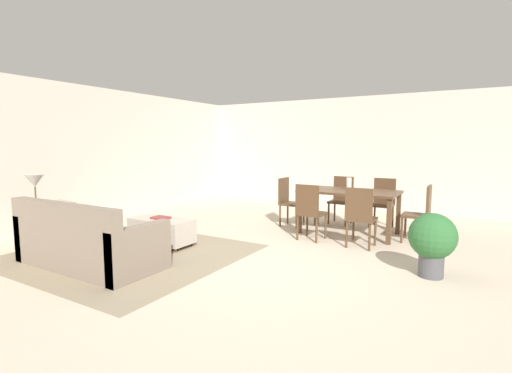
{
  "coord_description": "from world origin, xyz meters",
  "views": [
    {
      "loc": [
        2.19,
        -4.09,
        1.55
      ],
      "look_at": [
        -1.06,
        1.37,
        0.83
      ],
      "focal_mm": 25.99,
      "sensor_mm": 36.0,
      "label": 1
    }
  ],
  "objects_px": {
    "ottoman_table": "(162,230)",
    "vase_centerpiece": "(349,184)",
    "couch": "(87,243)",
    "side_table": "(37,219)",
    "dining_chair_head_west": "(288,199)",
    "dining_chair_near_left": "(310,209)",
    "potted_plant": "(432,239)",
    "table_lamp": "(35,182)",
    "book_on_ottoman": "(161,218)",
    "dining_chair_near_right": "(360,214)",
    "dining_table": "(349,196)",
    "dining_chair_head_east": "(422,210)",
    "dining_chair_far_right": "(383,200)",
    "dining_chair_far_left": "(342,197)"
  },
  "relations": [
    {
      "from": "dining_table",
      "to": "dining_chair_near_right",
      "type": "relative_size",
      "value": 1.77
    },
    {
      "from": "dining_chair_far_left",
      "to": "dining_chair_head_west",
      "type": "xyz_separation_m",
      "value": [
        -0.8,
        -0.78,
        0.0
      ]
    },
    {
      "from": "dining_table",
      "to": "dining_chair_head_west",
      "type": "height_order",
      "value": "dining_chair_head_west"
    },
    {
      "from": "ottoman_table",
      "to": "vase_centerpiece",
      "type": "xyz_separation_m",
      "value": [
        2.25,
        2.24,
        0.63
      ]
    },
    {
      "from": "dining_chair_near_right",
      "to": "dining_chair_head_east",
      "type": "xyz_separation_m",
      "value": [
        0.75,
        0.8,
        0.0
      ]
    },
    {
      "from": "dining_table",
      "to": "dining_chair_near_left",
      "type": "xyz_separation_m",
      "value": [
        -0.4,
        -0.8,
        -0.15
      ]
    },
    {
      "from": "couch",
      "to": "dining_chair_near_left",
      "type": "height_order",
      "value": "dining_chair_near_left"
    },
    {
      "from": "side_table",
      "to": "dining_chair_head_east",
      "type": "height_order",
      "value": "dining_chair_head_east"
    },
    {
      "from": "dining_chair_head_west",
      "to": "couch",
      "type": "bearing_deg",
      "value": -108.77
    },
    {
      "from": "couch",
      "to": "book_on_ottoman",
      "type": "height_order",
      "value": "couch"
    },
    {
      "from": "dining_chair_head_east",
      "to": "potted_plant",
      "type": "bearing_deg",
      "value": -79.1
    },
    {
      "from": "dining_chair_far_right",
      "to": "dining_chair_near_right",
      "type": "bearing_deg",
      "value": -89.45
    },
    {
      "from": "book_on_ottoman",
      "to": "dining_chair_far_right",
      "type": "bearing_deg",
      "value": 48.87
    },
    {
      "from": "potted_plant",
      "to": "dining_chair_far_left",
      "type": "bearing_deg",
      "value": 127.56
    },
    {
      "from": "dining_chair_head_west",
      "to": "dining_chair_far_right",
      "type": "bearing_deg",
      "value": 26.44
    },
    {
      "from": "dining_chair_head_west",
      "to": "potted_plant",
      "type": "distance_m",
      "value": 3.13
    },
    {
      "from": "table_lamp",
      "to": "book_on_ottoman",
      "type": "xyz_separation_m",
      "value": [
        1.38,
        1.11,
        -0.57
      ]
    },
    {
      "from": "side_table",
      "to": "dining_chair_near_left",
      "type": "xyz_separation_m",
      "value": [
        3.24,
        2.54,
        0.05
      ]
    },
    {
      "from": "potted_plant",
      "to": "vase_centerpiece",
      "type": "bearing_deg",
      "value": 132.42
    },
    {
      "from": "couch",
      "to": "side_table",
      "type": "distance_m",
      "value": 1.3
    },
    {
      "from": "dining_chair_far_left",
      "to": "book_on_ottoman",
      "type": "xyz_separation_m",
      "value": [
        -1.88,
        -3.04,
        -0.09
      ]
    },
    {
      "from": "table_lamp",
      "to": "book_on_ottoman",
      "type": "relative_size",
      "value": 2.02
    },
    {
      "from": "couch",
      "to": "dining_chair_head_west",
      "type": "relative_size",
      "value": 2.14
    },
    {
      "from": "dining_chair_near_right",
      "to": "dining_chair_far_left",
      "type": "bearing_deg",
      "value": 116.22
    },
    {
      "from": "dining_chair_near_right",
      "to": "dining_chair_head_west",
      "type": "distance_m",
      "value": 1.82
    },
    {
      "from": "dining_chair_head_east",
      "to": "dining_chair_head_west",
      "type": "height_order",
      "value": "same"
    },
    {
      "from": "dining_chair_head_west",
      "to": "potted_plant",
      "type": "height_order",
      "value": "dining_chair_head_west"
    },
    {
      "from": "ottoman_table",
      "to": "dining_chair_near_right",
      "type": "distance_m",
      "value": 3.04
    },
    {
      "from": "dining_chair_head_west",
      "to": "dining_chair_near_left",
      "type": "bearing_deg",
      "value": -46.64
    },
    {
      "from": "dining_chair_head_east",
      "to": "book_on_ottoman",
      "type": "xyz_separation_m",
      "value": [
        -3.43,
        -2.21,
        -0.09
      ]
    },
    {
      "from": "dining_table",
      "to": "dining_chair_near_left",
      "type": "bearing_deg",
      "value": -116.58
    },
    {
      "from": "dining_chair_near_right",
      "to": "dining_chair_head_east",
      "type": "relative_size",
      "value": 1.0
    },
    {
      "from": "side_table",
      "to": "table_lamp",
      "type": "distance_m",
      "value": 0.54
    },
    {
      "from": "dining_table",
      "to": "potted_plant",
      "type": "xyz_separation_m",
      "value": [
        1.48,
        -1.62,
        -0.22
      ]
    },
    {
      "from": "ottoman_table",
      "to": "dining_chair_head_east",
      "type": "bearing_deg",
      "value": 32.65
    },
    {
      "from": "ottoman_table",
      "to": "dining_chair_near_left",
      "type": "relative_size",
      "value": 1.1
    },
    {
      "from": "vase_centerpiece",
      "to": "potted_plant",
      "type": "bearing_deg",
      "value": -47.58
    },
    {
      "from": "dining_chair_near_left",
      "to": "dining_chair_head_west",
      "type": "bearing_deg",
      "value": 133.36
    },
    {
      "from": "dining_chair_head_west",
      "to": "vase_centerpiece",
      "type": "relative_size",
      "value": 4.18
    },
    {
      "from": "side_table",
      "to": "potted_plant",
      "type": "height_order",
      "value": "potted_plant"
    },
    {
      "from": "dining_table",
      "to": "dining_chair_head_east",
      "type": "relative_size",
      "value": 1.77
    },
    {
      "from": "ottoman_table",
      "to": "dining_chair_far_right",
      "type": "bearing_deg",
      "value": 48.82
    },
    {
      "from": "ottoman_table",
      "to": "potted_plant",
      "type": "distance_m",
      "value": 3.79
    },
    {
      "from": "side_table",
      "to": "dining_table",
      "type": "bearing_deg",
      "value": 42.57
    },
    {
      "from": "dining_chair_head_east",
      "to": "vase_centerpiece",
      "type": "height_order",
      "value": "vase_centerpiece"
    },
    {
      "from": "table_lamp",
      "to": "dining_chair_near_right",
      "type": "bearing_deg",
      "value": 31.76
    },
    {
      "from": "couch",
      "to": "dining_chair_far_left",
      "type": "height_order",
      "value": "dining_chair_far_left"
    },
    {
      "from": "ottoman_table",
      "to": "potted_plant",
      "type": "relative_size",
      "value": 1.33
    },
    {
      "from": "couch",
      "to": "ottoman_table",
      "type": "xyz_separation_m",
      "value": [
        0.1,
        1.21,
        -0.06
      ]
    },
    {
      "from": "dining_chair_near_right",
      "to": "dining_chair_far_right",
      "type": "relative_size",
      "value": 1.0
    }
  ]
}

